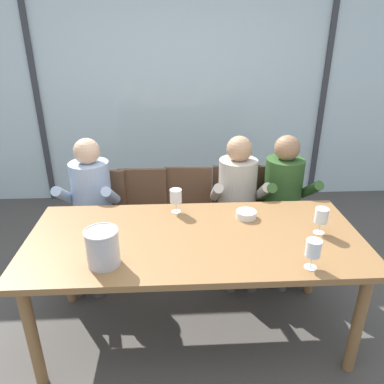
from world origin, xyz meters
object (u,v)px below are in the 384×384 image
object	(u,v)px
dining_table	(195,247)
chair_right_of_center	(236,209)
tasting_bowl	(246,214)
person_olive_shirt	(285,197)
wine_glass_by_left_taster	(321,216)
person_pale_blue_shirt	(90,202)
person_beige_jumper	(238,199)
chair_left_of_center	(143,213)
ice_bucket_primary	(103,247)
wine_glass_center_pour	(313,249)
chair_near_curtain	(100,214)
wine_glass_near_bucket	(176,196)
chair_near_window_right	(278,209)
chair_center	(188,211)

from	to	relation	value
dining_table	chair_right_of_center	world-z (taller)	chair_right_of_center
tasting_bowl	person_olive_shirt	bearing A→B (deg)	49.84
chair_right_of_center	wine_glass_by_left_taster	distance (m)	1.05
person_pale_blue_shirt	tasting_bowl	size ratio (longest dim) A/B	8.43
person_beige_jumper	person_olive_shirt	size ratio (longest dim) A/B	1.00
person_pale_blue_shirt	wine_glass_by_left_taster	world-z (taller)	person_pale_blue_shirt
chair_left_of_center	dining_table	bearing A→B (deg)	-64.16
chair_right_of_center	tasting_bowl	distance (m)	0.74
ice_bucket_primary	person_beige_jumper	bearing A→B (deg)	47.54
person_pale_blue_shirt	wine_glass_center_pour	size ratio (longest dim) A/B	6.86
dining_table	chair_near_curtain	world-z (taller)	chair_near_curtain
chair_near_curtain	person_beige_jumper	size ratio (longest dim) A/B	0.73
chair_left_of_center	person_pale_blue_shirt	size ratio (longest dim) A/B	0.73
chair_left_of_center	wine_glass_near_bucket	bearing A→B (deg)	-60.33
ice_bucket_primary	wine_glass_center_pour	world-z (taller)	ice_bucket_primary
chair_near_window_right	person_beige_jumper	xyz separation A→B (m)	(-0.39, -0.13, 0.17)
chair_center	chair_near_window_right	size ratio (longest dim) A/B	1.00
chair_near_window_right	wine_glass_center_pour	size ratio (longest dim) A/B	5.02
chair_near_curtain	wine_glass_near_bucket	bearing A→B (deg)	-30.25
ice_bucket_primary	tasting_bowl	size ratio (longest dim) A/B	1.51
dining_table	wine_glass_by_left_taster	world-z (taller)	wine_glass_by_left_taster
person_beige_jumper	wine_glass_near_bucket	bearing A→B (deg)	-141.51
dining_table	chair_center	world-z (taller)	chair_center
person_pale_blue_shirt	wine_glass_near_bucket	bearing A→B (deg)	-25.96
chair_center	wine_glass_near_bucket	xyz separation A→B (m)	(-0.10, -0.55, 0.39)
dining_table	chair_center	distance (m)	0.91
person_beige_jumper	person_pale_blue_shirt	bearing A→B (deg)	-179.39
chair_near_curtain	tasting_bowl	size ratio (longest dim) A/B	6.17
person_pale_blue_shirt	person_olive_shirt	distance (m)	1.62
chair_right_of_center	wine_glass_near_bucket	world-z (taller)	wine_glass_near_bucket
wine_glass_by_left_taster	ice_bucket_primary	bearing A→B (deg)	-168.38
dining_table	tasting_bowl	world-z (taller)	tasting_bowl
chair_center	chair_near_window_right	xyz separation A→B (m)	(0.80, -0.01, 0.00)
person_pale_blue_shirt	person_olive_shirt	world-z (taller)	same
chair_center	person_olive_shirt	world-z (taller)	person_olive_shirt
chair_near_curtain	tasting_bowl	distance (m)	1.34
wine_glass_near_bucket	chair_near_window_right	bearing A→B (deg)	30.49
chair_near_curtain	wine_glass_center_pour	xyz separation A→B (m)	(1.38, -1.23, 0.39)
ice_bucket_primary	wine_glass_center_pour	xyz separation A→B (m)	(1.14, -0.10, 0.01)
dining_table	wine_glass_center_pour	xyz separation A→B (m)	(0.61, -0.37, 0.20)
tasting_bowl	wine_glass_by_left_taster	distance (m)	0.49
person_pale_blue_shirt	wine_glass_center_pour	xyz separation A→B (m)	(1.43, -1.11, 0.22)
chair_center	chair_right_of_center	size ratio (longest dim) A/B	1.00
chair_center	person_pale_blue_shirt	world-z (taller)	person_pale_blue_shirt
chair_right_of_center	person_olive_shirt	xyz separation A→B (m)	(0.38, -0.15, 0.17)
chair_center	tasting_bowl	size ratio (longest dim) A/B	6.17
chair_near_curtain	wine_glass_by_left_taster	xyz separation A→B (m)	(1.57, -0.86, 0.39)
wine_glass_by_left_taster	person_beige_jumper	bearing A→B (deg)	117.62
chair_near_window_right	person_olive_shirt	bearing A→B (deg)	-83.14
person_beige_jumper	tasting_bowl	size ratio (longest dim) A/B	8.43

